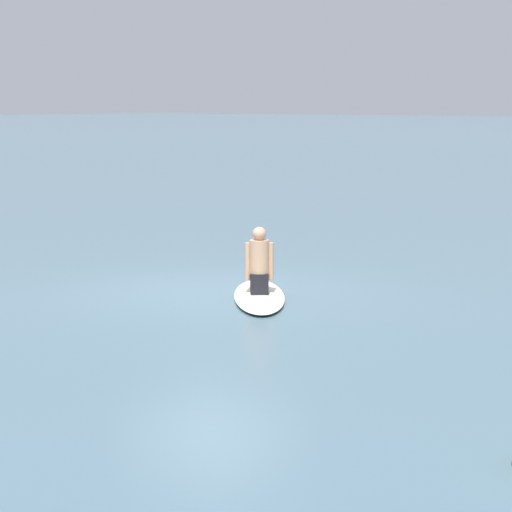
% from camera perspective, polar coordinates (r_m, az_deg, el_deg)
% --- Properties ---
extents(ground_plane, '(400.00, 400.00, 0.00)m').
position_cam_1_polar(ground_plane, '(14.60, -2.81, -2.34)').
color(ground_plane, slate).
extents(surfboard, '(2.51, 2.28, 0.10)m').
position_cam_1_polar(surfboard, '(14.16, 0.21, -2.51)').
color(surfboard, silver).
rests_on(surfboard, ground).
extents(person_paddler, '(0.44, 0.43, 1.03)m').
position_cam_1_polar(person_paddler, '(14.06, 0.21, -0.46)').
color(person_paddler, black).
rests_on(person_paddler, surfboard).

